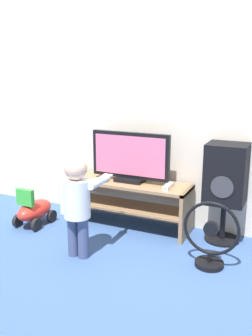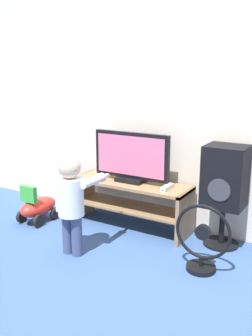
{
  "view_description": "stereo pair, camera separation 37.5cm",
  "coord_description": "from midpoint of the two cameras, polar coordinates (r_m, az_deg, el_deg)",
  "views": [
    {
      "loc": [
        1.55,
        -3.16,
        1.58
      ],
      "look_at": [
        0.0,
        0.12,
        0.66
      ],
      "focal_mm": 40.0,
      "sensor_mm": 36.0,
      "label": 1
    },
    {
      "loc": [
        1.88,
        -2.99,
        1.58
      ],
      "look_at": [
        0.0,
        0.12,
        0.66
      ],
      "focal_mm": 40.0,
      "sensor_mm": 36.0,
      "label": 2
    }
  ],
  "objects": [
    {
      "name": "ground_plane",
      "position": [
        3.86,
        -3.62,
        -9.97
      ],
      "size": [
        16.0,
        16.0,
        0.0
      ],
      "primitive_type": "plane",
      "color": "#38568C"
    },
    {
      "name": "wall_back",
      "position": [
        3.97,
        -0.43,
        10.18
      ],
      "size": [
        10.0,
        0.06,
        2.6
      ],
      "color": "silver",
      "rests_on": "ground_plane"
    },
    {
      "name": "tv_stand",
      "position": [
        3.91,
        -2.23,
        -4.43
      ],
      "size": [
        1.28,
        0.41,
        0.49
      ],
      "color": "#93704C",
      "rests_on": "ground_plane"
    },
    {
      "name": "television",
      "position": [
        3.81,
        -2.16,
        1.56
      ],
      "size": [
        0.84,
        0.2,
        0.51
      ],
      "color": "black",
      "rests_on": "tv_stand"
    },
    {
      "name": "game_console",
      "position": [
        3.64,
        3.57,
        -2.83
      ],
      "size": [
        0.05,
        0.2,
        0.04
      ],
      "color": "white",
      "rests_on": "tv_stand"
    },
    {
      "name": "remote_primary",
      "position": [
        3.92,
        -8.3,
        -1.86
      ],
      "size": [
        0.1,
        0.13,
        0.03
      ],
      "color": "white",
      "rests_on": "tv_stand"
    },
    {
      "name": "child",
      "position": [
        3.27,
        -10.63,
        -4.75
      ],
      "size": [
        0.34,
        0.5,
        0.9
      ],
      "color": "#3F4C72",
      "rests_on": "ground_plane"
    },
    {
      "name": "speaker_tower",
      "position": [
        3.56,
        12.12,
        -1.31
      ],
      "size": [
        0.37,
        0.34,
        0.96
      ],
      "color": "black",
      "rests_on": "ground_plane"
    },
    {
      "name": "floor_fan",
      "position": [
        3.19,
        9.48,
        -10.54
      ],
      "size": [
        0.47,
        0.24,
        0.57
      ],
      "color": "black",
      "rests_on": "ground_plane"
    },
    {
      "name": "ride_on_toy",
      "position": [
        4.17,
        -16.38,
        -6.22
      ],
      "size": [
        0.29,
        0.48,
        0.43
      ],
      "color": "red",
      "rests_on": "ground_plane"
    }
  ]
}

